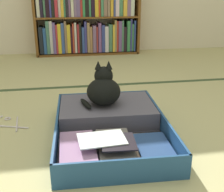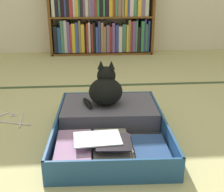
{
  "view_description": "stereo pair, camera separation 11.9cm",
  "coord_description": "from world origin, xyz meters",
  "views": [
    {
      "loc": [
        -0.15,
        -1.31,
        0.79
      ],
      "look_at": [
        0.08,
        0.13,
        0.23
      ],
      "focal_mm": 45.82,
      "sensor_mm": 36.0,
      "label": 1
    },
    {
      "loc": [
        -0.03,
        -1.33,
        0.79
      ],
      "look_at": [
        0.08,
        0.13,
        0.23
      ],
      "focal_mm": 45.82,
      "sensor_mm": 36.0,
      "label": 2
    }
  ],
  "objects": [
    {
      "name": "tatami_border",
      "position": [
        0.0,
        1.0,
        0.0
      ],
      "size": [
        4.8,
        0.05,
        0.0
      ],
      "color": "#374B2C",
      "rests_on": "ground_plane"
    },
    {
      "name": "open_suitcase",
      "position": [
        0.06,
        0.16,
        0.05
      ],
      "size": [
        0.63,
        0.85,
        0.12
      ],
      "color": "navy",
      "rests_on": "ground_plane"
    },
    {
      "name": "bookshelf",
      "position": [
        0.11,
        2.27,
        0.43
      ],
      "size": [
        1.27,
        0.23,
        0.91
      ],
      "color": "brown",
      "rests_on": "ground_plane"
    },
    {
      "name": "black_cat",
      "position": [
        0.06,
        0.3,
        0.22
      ],
      "size": [
        0.27,
        0.25,
        0.26
      ],
      "color": "black",
      "rests_on": "open_suitcase"
    },
    {
      "name": "clothes_hanger",
      "position": [
        -0.57,
        0.36,
        0.01
      ],
      "size": [
        0.36,
        0.24,
        0.01
      ],
      "color": "silver",
      "rests_on": "ground_plane"
    },
    {
      "name": "ground_plane",
      "position": [
        0.0,
        0.0,
        0.0
      ],
      "size": [
        10.0,
        10.0,
        0.0
      ],
      "primitive_type": "plane",
      "color": "tan"
    }
  ]
}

